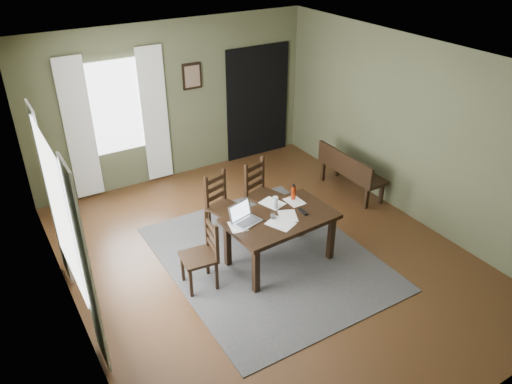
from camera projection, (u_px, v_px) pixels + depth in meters
ground at (267, 258)px, 6.89m from camera, size 5.00×6.00×0.01m
room_shell at (269, 137)px, 6.00m from camera, size 5.02×6.02×2.71m
rug at (267, 257)px, 6.88m from camera, size 2.60×3.20×0.01m
dining_table at (280, 222)px, 6.51m from camera, size 1.47×0.93×0.71m
chair_end at (202, 254)px, 6.18m from camera, size 0.46×0.46×0.95m
chair_back_left at (222, 205)px, 7.21m from camera, size 0.51×0.51×0.94m
chair_back_right at (262, 194)px, 7.46m from camera, size 0.55×0.55×0.99m
bench at (349, 169)px, 8.28m from camera, size 0.42×1.31×0.74m
laptop at (244, 217)px, 6.34m from camera, size 0.42×0.37×0.24m
computer_mouse at (273, 216)px, 6.44m from camera, size 0.09×0.11×0.03m
tv_remote at (303, 212)px, 6.56m from camera, size 0.06×0.18×0.02m
drinking_glass at (275, 203)px, 6.61m from camera, size 0.08×0.08×0.17m
water_bottle at (293, 192)px, 6.81m from camera, size 0.08×0.08×0.23m
paper_a at (238, 226)px, 6.26m from camera, size 0.26×0.31×0.00m
paper_b at (288, 216)px, 6.48m from camera, size 0.33×0.37×0.00m
paper_c at (272, 203)px, 6.76m from camera, size 0.33×0.37×0.00m
paper_d at (294, 201)px, 6.80m from camera, size 0.22×0.28×0.00m
paper_e at (281, 224)px, 6.32m from camera, size 0.37×0.41×0.00m
window_left at (59, 210)px, 5.21m from camera, size 0.01×1.30×1.70m
window_back at (116, 107)px, 7.94m from camera, size 1.00×0.01×1.50m
curtain_left_near at (86, 271)px, 4.74m from camera, size 0.03×0.48×2.30m
curtain_left_far at (50, 197)px, 5.96m from camera, size 0.03×0.48×2.30m
curtain_back_left at (80, 130)px, 7.76m from camera, size 0.44×0.03×2.30m
curtain_back_right at (155, 116)px, 8.32m from camera, size 0.44×0.03×2.30m
framed_picture at (192, 76)px, 8.39m from camera, size 0.34×0.03×0.44m
doorway_back at (258, 103)px, 9.33m from camera, size 1.30×0.03×2.10m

